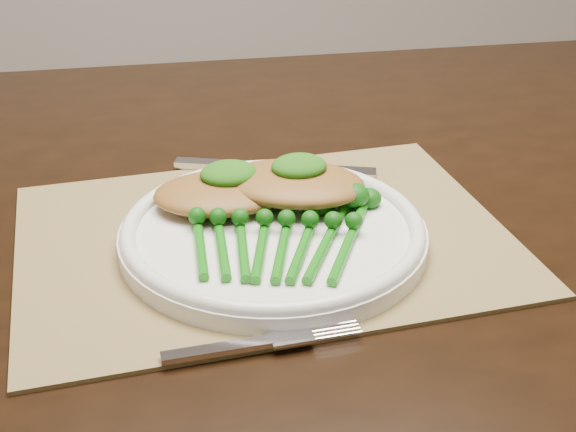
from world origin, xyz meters
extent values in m
cube|color=black|center=(-0.11, 0.07, 0.73)|extent=(1.62, 0.93, 0.04)
cube|color=olive|center=(-0.19, -0.04, 0.75)|extent=(0.48, 0.36, 0.00)
cylinder|color=white|center=(-0.19, -0.06, 0.76)|extent=(0.28, 0.28, 0.02)
torus|color=white|center=(-0.19, -0.06, 0.77)|extent=(0.28, 0.28, 0.01)
cube|color=silver|center=(-0.22, 0.12, 0.76)|extent=(0.09, 0.04, 0.01)
cube|color=silver|center=(-0.12, 0.08, 0.76)|extent=(0.14, 0.06, 0.00)
cube|color=silver|center=(-0.26, -0.21, 0.76)|extent=(0.09, 0.02, 0.00)
ellipsoid|color=brown|center=(-0.23, 0.00, 0.78)|extent=(0.14, 0.10, 0.03)
ellipsoid|color=brown|center=(-0.16, -0.01, 0.79)|extent=(0.17, 0.14, 0.03)
ellipsoid|color=#154B0A|center=(-0.22, 0.01, 0.80)|extent=(0.06, 0.05, 0.02)
ellipsoid|color=#154B0A|center=(-0.15, -0.01, 0.81)|extent=(0.05, 0.05, 0.02)
camera|label=1|loc=(-0.31, -0.69, 1.13)|focal=50.00mm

